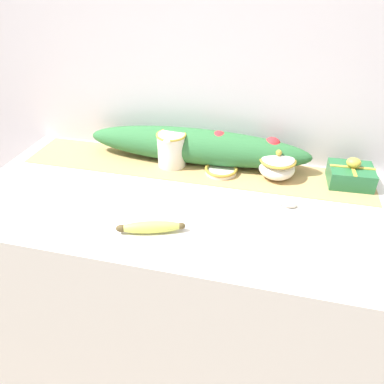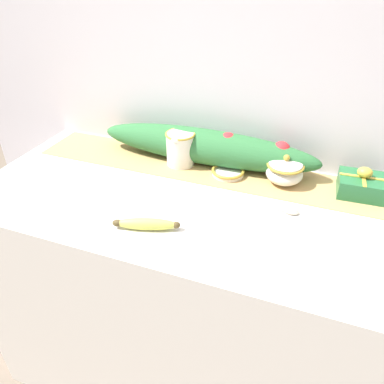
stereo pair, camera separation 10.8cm
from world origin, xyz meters
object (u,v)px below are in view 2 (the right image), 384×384
(spoon, at_px, (287,211))
(gift_box, at_px, (361,185))
(sugar_bowl, at_px, (285,171))
(small_dish, at_px, (228,172))
(cream_pitcher, at_px, (181,147))
(banana, at_px, (146,224))

(spoon, height_order, gift_box, gift_box)
(sugar_bowl, relative_size, small_dish, 1.07)
(cream_pitcher, distance_m, gift_box, 0.59)
(sugar_bowl, xyz_separation_m, gift_box, (0.23, 0.01, -0.01))
(sugar_bowl, bearing_deg, small_dish, -175.24)
(cream_pitcher, relative_size, banana, 0.67)
(sugar_bowl, height_order, gift_box, sugar_bowl)
(sugar_bowl, xyz_separation_m, spoon, (0.04, -0.16, -0.04))
(small_dish, xyz_separation_m, banana, (-0.13, -0.36, 0.00))
(cream_pitcher, xyz_separation_m, small_dish, (0.18, -0.02, -0.05))
(gift_box, bearing_deg, spoon, -137.97)
(sugar_bowl, relative_size, banana, 0.65)
(cream_pitcher, distance_m, small_dish, 0.19)
(banana, bearing_deg, small_dish, 70.42)
(cream_pitcher, relative_size, spoon, 0.64)
(small_dish, bearing_deg, gift_box, 4.09)
(small_dish, distance_m, gift_box, 0.42)
(small_dish, distance_m, banana, 0.38)
(sugar_bowl, bearing_deg, banana, -129.65)
(small_dish, height_order, spoon, small_dish)
(small_dish, bearing_deg, spoon, -33.50)
(cream_pitcher, height_order, sugar_bowl, cream_pitcher)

